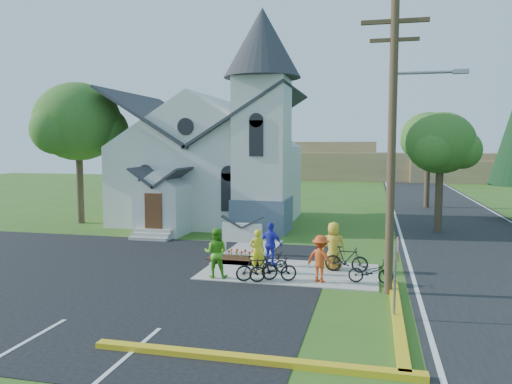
% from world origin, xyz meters
% --- Properties ---
extents(ground, '(120.00, 120.00, 0.00)m').
position_xyz_m(ground, '(0.00, 0.00, 0.00)').
color(ground, '#305E1B').
rests_on(ground, ground).
extents(parking_lot, '(20.00, 16.00, 0.02)m').
position_xyz_m(parking_lot, '(-7.00, -2.00, 0.01)').
color(parking_lot, black).
rests_on(parking_lot, ground).
extents(road, '(8.00, 90.00, 0.02)m').
position_xyz_m(road, '(10.00, 15.00, 0.01)').
color(road, black).
rests_on(road, ground).
extents(sidewalk, '(7.00, 4.00, 0.05)m').
position_xyz_m(sidewalk, '(1.50, 0.50, 0.03)').
color(sidewalk, '#9D998E').
rests_on(sidewalk, ground).
extents(church, '(12.35, 12.00, 13.00)m').
position_xyz_m(church, '(-5.48, 12.48, 5.25)').
color(church, silver).
rests_on(church, ground).
extents(church_sign, '(2.20, 0.40, 1.70)m').
position_xyz_m(church_sign, '(-1.20, 3.20, 1.03)').
color(church_sign, '#9D998E').
rests_on(church_sign, ground).
extents(flower_bed, '(2.60, 1.10, 0.07)m').
position_xyz_m(flower_bed, '(-1.20, 2.30, 0.04)').
color(flower_bed, '#351C0E').
rests_on(flower_bed, ground).
extents(utility_pole, '(3.45, 0.28, 10.00)m').
position_xyz_m(utility_pole, '(5.36, -1.50, 5.40)').
color(utility_pole, '#463323').
rests_on(utility_pole, ground).
extents(stop_sign, '(0.11, 0.76, 2.48)m').
position_xyz_m(stop_sign, '(5.43, -4.20, 1.78)').
color(stop_sign, gray).
rests_on(stop_sign, ground).
extents(tree_lot_corner, '(5.60, 5.60, 9.15)m').
position_xyz_m(tree_lot_corner, '(-14.00, 10.00, 6.60)').
color(tree_lot_corner, '#3C2E21').
rests_on(tree_lot_corner, ground).
extents(tree_road_near, '(4.00, 4.00, 7.05)m').
position_xyz_m(tree_road_near, '(8.50, 12.00, 5.21)').
color(tree_road_near, '#3C2E21').
rests_on(tree_road_near, ground).
extents(tree_road_mid, '(4.40, 4.40, 7.80)m').
position_xyz_m(tree_road_mid, '(9.00, 24.00, 5.78)').
color(tree_road_mid, '#3C2E21').
rests_on(tree_road_mid, ground).
extents(distant_hills, '(61.00, 10.00, 5.60)m').
position_xyz_m(distant_hills, '(3.36, 56.33, 2.17)').
color(distant_hills, olive).
rests_on(distant_hills, ground).
extents(cyclist_0, '(0.75, 0.64, 1.74)m').
position_xyz_m(cyclist_0, '(0.27, 0.02, 0.92)').
color(cyclist_0, yellow).
rests_on(cyclist_0, sidewalk).
extents(bike_0, '(1.90, 1.25, 0.94)m').
position_xyz_m(bike_0, '(1.15, -1.15, 0.52)').
color(bike_0, black).
rests_on(bike_0, sidewalk).
extents(cyclist_1, '(0.98, 0.80, 1.91)m').
position_xyz_m(cyclist_1, '(-1.11, -1.05, 1.01)').
color(cyclist_1, '#55AF20').
rests_on(cyclist_1, sidewalk).
extents(bike_1, '(1.65, 1.07, 0.96)m').
position_xyz_m(bike_1, '(0.55, -1.20, 0.53)').
color(bike_1, black).
rests_on(bike_1, sidewalk).
extents(cyclist_2, '(1.16, 0.79, 1.83)m').
position_xyz_m(cyclist_2, '(0.57, 1.26, 0.97)').
color(cyclist_2, '#282AC9').
rests_on(cyclist_2, sidewalk).
extents(bike_2, '(1.66, 0.95, 0.83)m').
position_xyz_m(bike_2, '(0.75, 0.27, 0.46)').
color(bike_2, black).
rests_on(bike_2, sidewalk).
extents(cyclist_3, '(1.30, 1.06, 1.75)m').
position_xyz_m(cyclist_3, '(2.87, -0.77, 0.93)').
color(cyclist_3, '#D64817').
rests_on(cyclist_3, sidewalk).
extents(bike_3, '(1.74, 0.53, 1.04)m').
position_xyz_m(bike_3, '(3.74, 0.90, 0.57)').
color(bike_3, black).
rests_on(bike_3, sidewalk).
extents(cyclist_4, '(1.00, 0.69, 1.96)m').
position_xyz_m(cyclist_4, '(3.19, 1.19, 1.03)').
color(cyclist_4, gold).
rests_on(cyclist_4, sidewalk).
extents(bike_4, '(1.65, 0.61, 0.86)m').
position_xyz_m(bike_4, '(4.70, -0.52, 0.48)').
color(bike_4, black).
rests_on(bike_4, sidewalk).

